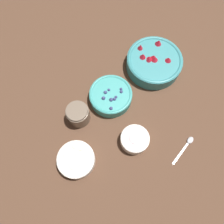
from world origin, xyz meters
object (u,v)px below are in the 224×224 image
bowl_blueberries (111,96)px  jar_chocolate (78,115)px  bowl_cream (135,139)px  bowl_bananas (76,160)px  bowl_strawberries (154,62)px

bowl_blueberries → jar_chocolate: bearing=-60.0°
bowl_blueberries → bowl_cream: 0.21m
bowl_blueberries → bowl_bananas: size_ratio=1.27×
bowl_bananas → bowl_cream: (-0.06, 0.23, -0.00)m
bowl_strawberries → bowl_blueberries: 0.25m
bowl_blueberries → jar_chocolate: jar_chocolate is taller
bowl_cream → jar_chocolate: 0.25m
bowl_blueberries → jar_chocolate: 0.16m
bowl_blueberries → bowl_bananas: bearing=-29.8°
bowl_strawberries → bowl_blueberries: size_ratio=1.36×
bowl_bananas → bowl_cream: bowl_cream is taller
bowl_strawberries → bowl_bananas: bowl_strawberries is taller
bowl_strawberries → jar_chocolate: (0.23, -0.34, 0.00)m
bowl_bananas → jar_chocolate: bearing=176.5°
bowl_blueberries → bowl_cream: bowl_blueberries is taller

